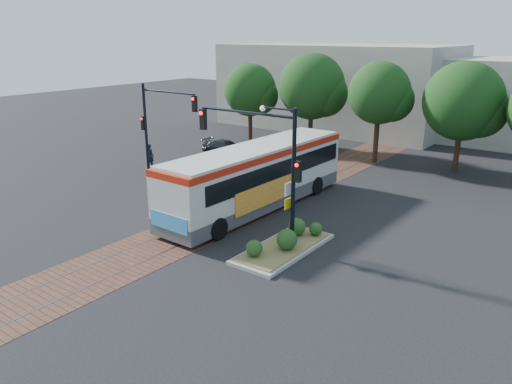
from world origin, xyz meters
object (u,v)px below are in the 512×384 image
city_bus (258,174)px  traffic_island (285,243)px  signal_pole_main (269,154)px  officer (150,156)px  parked_car (226,148)px  signal_pole_left (157,118)px

city_bus → traffic_island: bearing=-40.0°
signal_pole_main → officer: size_ratio=3.47×
city_bus → traffic_island: size_ratio=2.46×
traffic_island → parked_car: bearing=138.3°
city_bus → signal_pole_left: size_ratio=2.14×
traffic_island → parked_car: (-13.56, 12.10, 0.25)m
officer → parked_car: officer is taller
city_bus → traffic_island: 5.87m
signal_pole_left → officer: (-2.07, 1.00, -3.00)m
officer → parked_car: bearing=-119.7°
signal_pole_left → traffic_island: bearing=-20.4°
signal_pole_left → officer: bearing=154.3°
parked_car → officer: bearing=162.4°
traffic_island → signal_pole_main: (-0.96, 0.09, 3.83)m
signal_pole_main → officer: (-14.30, 5.80, -3.29)m
city_bus → signal_pole_left: (-8.93, 1.17, 1.96)m
traffic_island → signal_pole_main: signal_pole_main is taller
city_bus → parked_car: 12.59m
signal_pole_main → signal_pole_left: 13.14m
traffic_island → signal_pole_left: (-13.19, 4.89, 3.54)m
signal_pole_left → parked_car: (-0.38, 7.21, -3.29)m
officer → city_bus: bearing=154.4°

